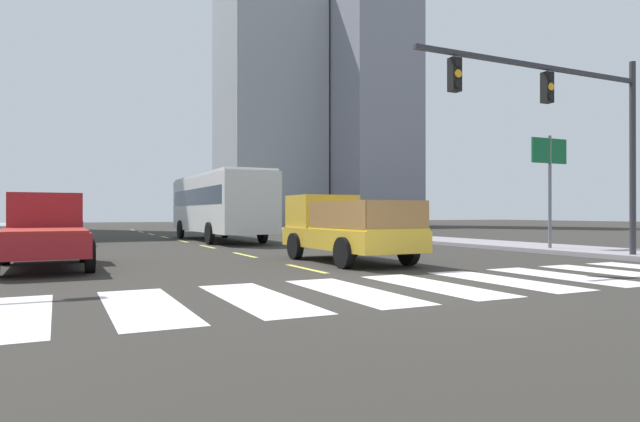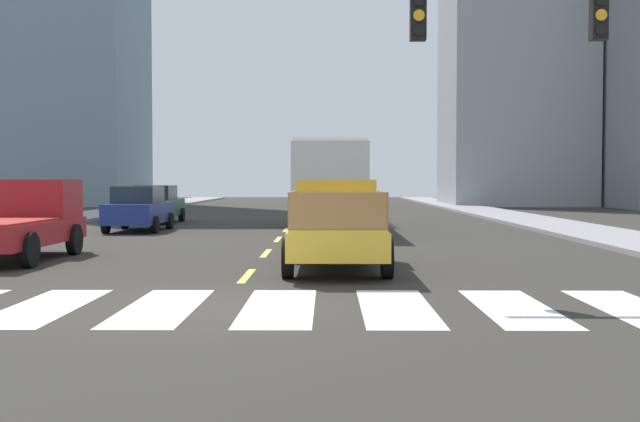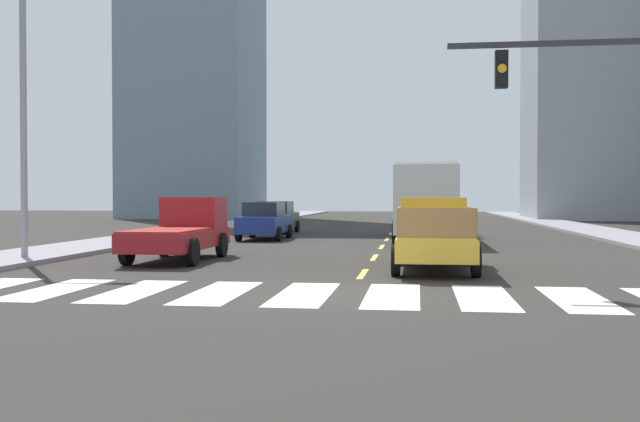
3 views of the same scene
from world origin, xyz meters
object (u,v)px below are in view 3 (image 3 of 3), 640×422
(pickup_dark, at_px, (183,230))
(sedan_near_right, at_px, (276,217))
(city_bus, at_px, (425,197))
(pickup_stakebed, at_px, (434,235))
(streetlight_left, at_px, (28,98))
(sedan_near_left, at_px, (265,221))

(pickup_dark, relative_size, sedan_near_right, 1.18)
(city_bus, distance_m, sedan_near_right, 9.64)
(pickup_stakebed, xyz_separation_m, streetlight_left, (-12.16, 0.52, 4.03))
(pickup_dark, distance_m, sedan_near_right, 16.46)
(sedan_near_left, bearing_deg, streetlight_left, -108.63)
(sedan_near_left, height_order, sedan_near_right, same)
(city_bus, bearing_deg, pickup_dark, -123.73)
(pickup_dark, height_order, sedan_near_right, pickup_dark)
(pickup_stakebed, xyz_separation_m, pickup_dark, (-7.78, 1.87, -0.02))
(streetlight_left, bearing_deg, pickup_dark, 17.12)
(sedan_near_right, xyz_separation_m, streetlight_left, (-4.15, -17.81, 4.11))
(city_bus, relative_size, sedan_near_right, 2.45)
(pickup_stakebed, bearing_deg, sedan_near_right, 113.14)
(pickup_stakebed, relative_size, sedan_near_left, 1.18)
(pickup_stakebed, height_order, streetlight_left, streetlight_left)
(city_bus, bearing_deg, pickup_stakebed, -88.41)
(sedan_near_right, bearing_deg, streetlight_left, -105.29)
(pickup_dark, relative_size, sedan_near_left, 1.18)
(city_bus, height_order, streetlight_left, streetlight_left)
(pickup_dark, bearing_deg, streetlight_left, -160.92)
(pickup_stakebed, bearing_deg, streetlight_left, 177.11)
(pickup_stakebed, xyz_separation_m, city_bus, (-0.12, 12.89, 1.02))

